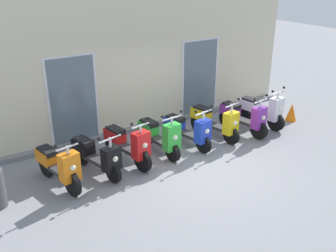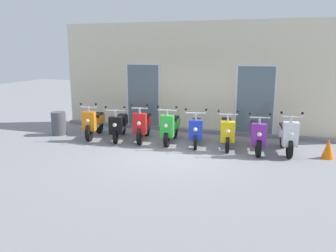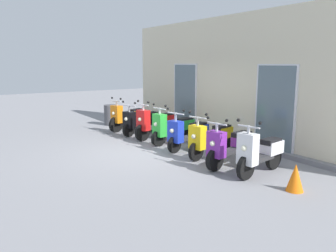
% 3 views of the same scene
% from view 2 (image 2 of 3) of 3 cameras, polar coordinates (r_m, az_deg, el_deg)
% --- Properties ---
extents(ground_plane, '(40.00, 40.00, 0.00)m').
position_cam_2_polar(ground_plane, '(9.44, 0.93, -4.43)').
color(ground_plane, gray).
extents(storefront_facade, '(9.86, 0.50, 3.69)m').
position_cam_2_polar(storefront_facade, '(11.73, 4.98, 7.72)').
color(storefront_facade, beige).
rests_on(storefront_facade, ground_plane).
extents(scooter_orange, '(0.66, 1.58, 1.19)m').
position_cam_2_polar(scooter_orange, '(11.25, -12.20, 0.52)').
color(scooter_orange, black).
rests_on(scooter_orange, ground_plane).
extents(scooter_black, '(0.77, 1.56, 1.14)m').
position_cam_2_polar(scooter_black, '(10.91, -8.11, 0.20)').
color(scooter_black, black).
rests_on(scooter_black, ground_plane).
extents(scooter_red, '(0.64, 1.63, 1.23)m').
position_cam_2_polar(scooter_red, '(10.63, -4.15, 0.17)').
color(scooter_red, black).
rests_on(scooter_red, ground_plane).
extents(scooter_green, '(0.61, 1.55, 1.21)m').
position_cam_2_polar(scooter_green, '(10.37, 0.45, -0.20)').
color(scooter_green, black).
rests_on(scooter_green, ground_plane).
extents(scooter_blue, '(0.71, 1.54, 1.18)m').
position_cam_2_polar(scooter_blue, '(10.13, 4.69, -0.59)').
color(scooter_blue, black).
rests_on(scooter_blue, ground_plane).
extents(scooter_yellow, '(0.68, 1.60, 1.19)m').
position_cam_2_polar(scooter_yellow, '(10.00, 9.75, -0.80)').
color(scooter_yellow, black).
rests_on(scooter_yellow, ground_plane).
extents(scooter_purple, '(0.63, 1.59, 1.18)m').
position_cam_2_polar(scooter_purple, '(9.77, 14.58, -1.44)').
color(scooter_purple, black).
rests_on(scooter_purple, ground_plane).
extents(scooter_white, '(0.61, 1.55, 1.22)m').
position_cam_2_polar(scooter_white, '(9.85, 19.19, -1.51)').
color(scooter_white, black).
rests_on(scooter_white, ground_plane).
extents(traffic_cone, '(0.32, 0.32, 0.52)m').
position_cam_2_polar(traffic_cone, '(9.79, 25.13, -3.43)').
color(traffic_cone, orange).
rests_on(traffic_cone, ground_plane).
extents(trash_bin, '(0.47, 0.47, 0.77)m').
position_cam_2_polar(trash_bin, '(11.91, -17.73, 0.42)').
color(trash_bin, '#4C4C51').
rests_on(trash_bin, ground_plane).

